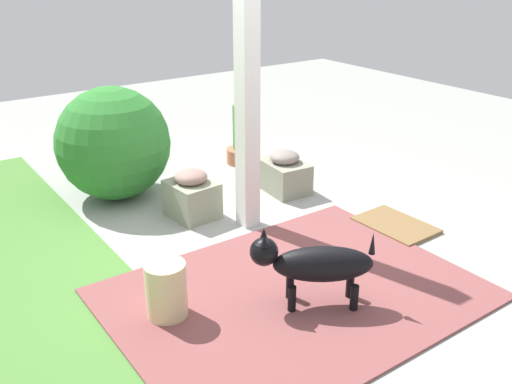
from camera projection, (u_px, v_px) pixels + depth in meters
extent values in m
plane|color=#9A9D95|center=(258.00, 242.00, 4.56)|extent=(12.00, 12.00, 0.00)
cube|color=brown|center=(294.00, 294.00, 3.86)|extent=(1.80, 2.40, 0.02)
cube|color=white|center=(247.00, 85.00, 4.40)|extent=(0.15, 0.15, 2.38)
cube|color=gray|center=(284.00, 177.00, 5.47)|extent=(0.51, 0.38, 0.30)
ellipsoid|color=gray|center=(285.00, 157.00, 5.39)|extent=(0.28, 0.28, 0.13)
cube|color=gray|center=(192.00, 199.00, 4.94)|extent=(0.44, 0.39, 0.32)
ellipsoid|color=gray|center=(191.00, 177.00, 4.86)|extent=(0.28, 0.28, 0.13)
sphere|color=#2D782D|center=(113.00, 143.00, 5.21)|extent=(1.04, 1.04, 1.04)
cylinder|color=#AF6345|center=(241.00, 156.00, 6.23)|extent=(0.31, 0.31, 0.16)
cylinder|color=#539445|center=(241.00, 127.00, 6.10)|extent=(0.17, 0.17, 0.49)
ellipsoid|color=black|center=(323.00, 264.00, 3.62)|extent=(0.54, 0.66, 0.24)
sphere|color=black|center=(264.00, 252.00, 3.58)|extent=(0.18, 0.18, 0.18)
cone|color=black|center=(264.00, 241.00, 3.49)|extent=(0.05, 0.05, 0.08)
cone|color=black|center=(264.00, 234.00, 3.58)|extent=(0.05, 0.05, 0.08)
cylinder|color=black|center=(292.00, 300.00, 3.63)|extent=(0.05, 0.05, 0.19)
cylinder|color=black|center=(290.00, 287.00, 3.77)|extent=(0.05, 0.05, 0.19)
cylinder|color=black|center=(354.00, 299.00, 3.64)|extent=(0.05, 0.05, 0.19)
cylinder|color=black|center=(350.00, 286.00, 3.78)|extent=(0.05, 0.05, 0.19)
cone|color=black|center=(373.00, 243.00, 3.58)|extent=(0.04, 0.04, 0.15)
cylinder|color=beige|center=(166.00, 291.00, 3.56)|extent=(0.26, 0.26, 0.38)
cube|color=brown|center=(395.00, 225.00, 4.80)|extent=(0.65, 0.46, 0.03)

